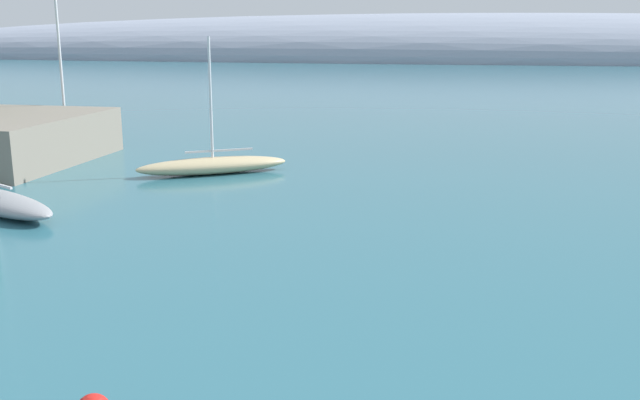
{
  "coord_description": "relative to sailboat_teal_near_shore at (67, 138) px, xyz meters",
  "views": [
    {
      "loc": [
        3.6,
        1.67,
        7.65
      ],
      "look_at": [
        -1.95,
        28.52,
        1.15
      ],
      "focal_mm": 40.23,
      "sensor_mm": 36.0,
      "label": 1
    }
  ],
  "objects": [
    {
      "name": "distant_ridge",
      "position": [
        26.19,
        153.04,
        -0.54
      ],
      "size": [
        387.4,
        55.54,
        24.11
      ],
      "primitive_type": "ellipsoid",
      "color": "#8E99AD",
      "rests_on": "ground"
    },
    {
      "name": "sailboat_sand_mid_mooring",
      "position": [
        13.09,
        -7.26,
        -0.05
      ],
      "size": [
        7.95,
        5.86,
        7.34
      ],
      "rotation": [
        0.0,
        0.0,
        3.7
      ],
      "color": "#C6B284",
      "rests_on": "water"
    },
    {
      "name": "sailboat_teal_near_shore",
      "position": [
        0.0,
        0.0,
        0.0
      ],
      "size": [
        6.02,
        4.59,
        9.65
      ],
      "rotation": [
        0.0,
        0.0,
        5.79
      ],
      "color": "#1E6B70",
      "rests_on": "water"
    }
  ]
}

